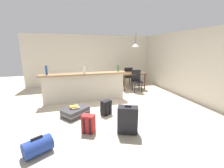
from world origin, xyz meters
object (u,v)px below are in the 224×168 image
Objects in this scene: bottle_green at (118,68)px; book_stack at (75,107)px; dining_chair_far_side at (128,76)px; backpack_red at (89,124)px; bottle_white at (84,70)px; backpack_black at (106,108)px; suitcase_flat_charcoal at (75,112)px; dining_chair_near_partition at (137,80)px; pendant_lamp at (136,45)px; bottle_blue at (46,70)px; duffel_bag_blue at (38,146)px; suitcase_upright_black at (128,120)px; dining_table at (132,75)px.

book_stack is (-1.68, -1.22, -0.88)m from bottle_green.
dining_chair_far_side reaches higher than backpack_red.
bottle_white is 0.53× the size of backpack_black.
bottle_green is at bearing 7.74° from bottle_white.
suitcase_flat_charcoal is 3.19× the size of book_stack.
bottle_green is 1.98m from dining_chair_far_side.
book_stack is at bearing 169.55° from backpack_black.
dining_chair_near_partition reaches higher than book_stack.
bottle_white is 0.35× the size of pendant_lamp.
bottle_white is 2.81m from pendant_lamp.
bottle_blue is 2.79m from duffel_bag_blue.
pendant_lamp is at bearing 78.45° from dining_chair_near_partition.
bottle_blue is 2.33m from backpack_black.
suitcase_upright_black is (0.83, -0.28, 0.13)m from backpack_red.
backpack_red is at bearing 161.17° from suitcase_upright_black.
bottle_white is 0.20× the size of dining_table.
dining_table is 0.53m from dining_chair_far_side.
dining_chair_near_partition is 3.45m from suitcase_upright_black.
book_stack is at bearing -111.14° from bottle_white.
duffel_bag_blue is (-1.12, -2.47, -0.98)m from bottle_white.
dining_table is 1.18× the size of dining_chair_far_side.
book_stack is at bearing -141.70° from pendant_lamp.
duffel_bag_blue is (-0.98, -0.47, -0.05)m from backpack_red.
pendant_lamp is at bearing 50.68° from backpack_black.
bottle_green is 0.25× the size of dining_chair_far_side.
book_stack is (-0.01, -0.00, 0.14)m from suitcase_flat_charcoal.
pendant_lamp is (2.41, 1.17, 0.85)m from bottle_white.
bottle_green is 2.30m from suitcase_flat_charcoal.
book_stack is (-2.72, -1.79, -0.26)m from dining_chair_near_partition.
dining_chair_near_partition is at bearing 61.75° from suitcase_upright_black.
suitcase_flat_charcoal is at bearing -139.94° from dining_table.
dining_table is at bearing 40.06° from suitcase_flat_charcoal.
dining_table is 3.09m from backpack_black.
bottle_green is 0.25× the size of dining_chair_near_partition.
bottle_white reaches higher than suitcase_upright_black.
dining_chair_far_side is at bearing 90.68° from dining_chair_near_partition.
bottle_white is 1.42m from book_stack.
dining_chair_near_partition is at bearing -101.55° from pendant_lamp.
bottle_white is at bearing -151.98° from dining_table.
dining_chair_far_side is 1.47× the size of pendant_lamp.
dining_table is at bearing -89.65° from dining_chair_far_side.
pendant_lamp is 2.35× the size of book_stack.
backpack_red is at bearing -74.74° from book_stack.
dining_chair_far_side is 2.21× the size of backpack_red.
dining_chair_far_side is at bearing 57.93° from backpack_black.
dining_chair_near_partition is at bearing -89.32° from dining_chair_far_side.
pendant_lamp is at bearing -80.18° from dining_chair_far_side.
suitcase_upright_black is (-1.72, -3.46, -1.65)m from pendant_lamp.
book_stack is at bearing -140.02° from dining_table.
dining_chair_near_partition is 3.28m from suitcase_flat_charcoal.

